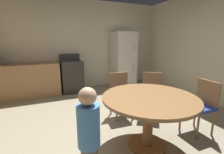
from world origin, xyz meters
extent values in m
plane|color=gray|center=(0.00, 0.00, 0.00)|extent=(14.00, 14.00, 0.00)
cube|color=beige|center=(0.00, 2.91, 1.35)|extent=(5.82, 0.12, 2.70)
cube|color=beige|center=(2.81, 0.20, 1.35)|extent=(0.12, 5.41, 2.70)
cube|color=#9E754C|center=(-1.60, 2.51, 0.45)|extent=(2.02, 0.60, 0.90)
cube|color=#2D2B28|center=(-0.23, 2.51, 0.45)|extent=(0.60, 0.60, 0.90)
cube|color=#38383D|center=(-0.23, 2.51, 0.91)|extent=(0.60, 0.60, 0.02)
cube|color=#38383D|center=(-0.23, 2.79, 1.01)|extent=(0.60, 0.04, 0.18)
cube|color=silver|center=(1.43, 2.46, 0.88)|extent=(0.68, 0.66, 1.76)
cylinder|color=#B2B2B7|center=(1.61, 2.12, 1.28)|extent=(0.02, 0.02, 0.22)
cylinder|color=#B2B2B7|center=(1.61, 2.12, 0.63)|extent=(0.02, 0.02, 0.30)
cylinder|color=olive|center=(0.34, -0.49, 0.01)|extent=(0.54, 0.54, 0.03)
cylinder|color=olive|center=(0.34, -0.49, 0.36)|extent=(0.14, 0.14, 0.72)
cylinder|color=olive|center=(0.34, -0.49, 0.74)|extent=(1.29, 1.29, 0.04)
cylinder|color=olive|center=(0.56, 0.29, 0.21)|extent=(0.03, 0.03, 0.43)
cylinder|color=olive|center=(0.22, 0.31, 0.21)|extent=(0.03, 0.03, 0.43)
cylinder|color=olive|center=(0.58, 0.63, 0.21)|extent=(0.03, 0.03, 0.43)
cylinder|color=olive|center=(0.24, 0.65, 0.21)|extent=(0.03, 0.03, 0.43)
cube|color=navy|center=(0.40, 0.47, 0.45)|extent=(0.42, 0.42, 0.05)
cube|color=olive|center=(0.41, 0.65, 0.66)|extent=(0.38, 0.06, 0.42)
cylinder|color=olive|center=(0.97, 0.02, 0.21)|extent=(0.03, 0.03, 0.43)
cylinder|color=olive|center=(0.70, 0.23, 0.21)|extent=(0.03, 0.03, 0.43)
cylinder|color=olive|center=(1.18, 0.29, 0.21)|extent=(0.03, 0.03, 0.43)
cylinder|color=olive|center=(0.91, 0.50, 0.21)|extent=(0.03, 0.03, 0.43)
cube|color=navy|center=(0.94, 0.26, 0.45)|extent=(0.56, 0.56, 0.05)
cube|color=olive|center=(1.05, 0.40, 0.66)|extent=(0.32, 0.26, 0.42)
cylinder|color=olive|center=(1.13, -0.67, 0.21)|extent=(0.03, 0.03, 0.43)
cylinder|color=olive|center=(1.13, -0.33, 0.21)|extent=(0.03, 0.03, 0.43)
cylinder|color=olive|center=(1.47, -0.68, 0.21)|extent=(0.03, 0.03, 0.43)
cylinder|color=olive|center=(1.47, -0.34, 0.21)|extent=(0.03, 0.03, 0.43)
cube|color=navy|center=(1.30, -0.50, 0.45)|extent=(0.41, 0.41, 0.05)
cube|color=olive|center=(1.48, -0.51, 0.66)|extent=(0.04, 0.38, 0.42)
cylinder|color=#4784CC|center=(-0.59, -0.83, 0.71)|extent=(0.28, 0.28, 0.42)
sphere|color=#D6A884|center=(-0.59, -0.83, 1.00)|extent=(0.17, 0.17, 0.17)
camera|label=1|loc=(-0.91, -2.16, 1.50)|focal=25.38mm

